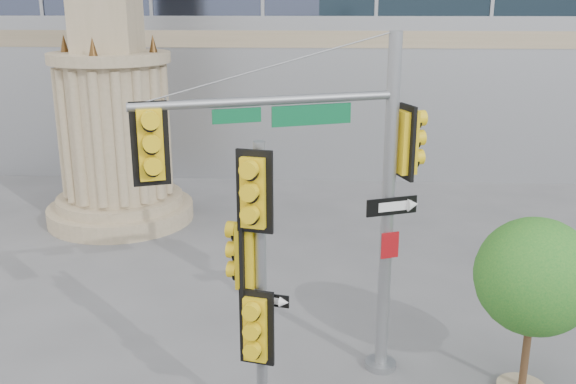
{
  "coord_description": "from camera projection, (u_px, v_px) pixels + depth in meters",
  "views": [
    {
      "loc": [
        0.19,
        -9.53,
        6.53
      ],
      "look_at": [
        -0.44,
        2.0,
        3.07
      ],
      "focal_mm": 40.0,
      "sensor_mm": 36.0,
      "label": 1
    }
  ],
  "objects": [
    {
      "name": "secondary_signal_pole",
      "position": [
        255.0,
        275.0,
        9.2
      ],
      "size": [
        0.81,
        0.71,
        4.69
      ],
      "rotation": [
        0.0,
        0.0,
        -0.23
      ],
      "color": "slate",
      "rests_on": "ground"
    },
    {
      "name": "monument",
      "position": [
        108.0,
        37.0,
        18.34
      ],
      "size": [
        4.4,
        4.4,
        16.6
      ],
      "color": "gray",
      "rests_on": "ground"
    },
    {
      "name": "main_signal_pole",
      "position": [
        329.0,
        177.0,
        10.5
      ],
      "size": [
        4.49,
        2.05,
        6.07
      ],
      "rotation": [
        0.0,
        0.0,
        0.37
      ],
      "color": "slate",
      "rests_on": "ground"
    },
    {
      "name": "street_tree",
      "position": [
        536.0,
        281.0,
        10.61
      ],
      "size": [
        2.03,
        1.98,
        3.16
      ],
      "color": "gray",
      "rests_on": "ground"
    }
  ]
}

